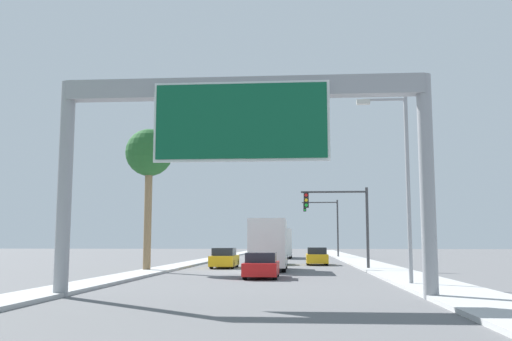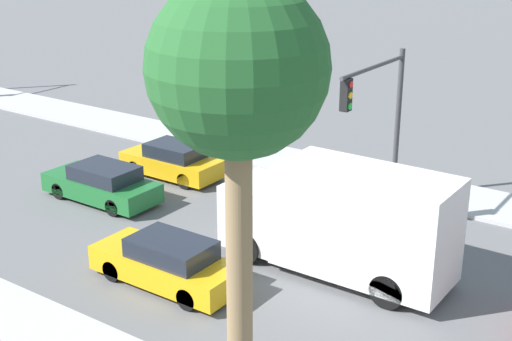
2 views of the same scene
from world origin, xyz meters
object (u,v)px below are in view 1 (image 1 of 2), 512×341
(car_mid_right, at_px, (224,258))
(palm_tree_background, at_px, (149,156))
(car_near_center, at_px, (262,266))
(car_near_right, at_px, (275,257))
(sign_gantry, at_px, (242,128))
(traffic_light_near_intersection, at_px, (345,213))
(car_mid_center, at_px, (317,257))
(street_lamp_right, at_px, (402,173))
(traffic_light_mid_block, at_px, (327,219))
(truck_box_secondary, at_px, (282,243))
(truck_box_primary, at_px, (269,245))

(car_mid_right, height_order, palm_tree_background, palm_tree_background)
(palm_tree_background, bearing_deg, car_near_center, -36.37)
(car_near_right, bearing_deg, sign_gantry, -90.00)
(car_mid_right, relative_size, traffic_light_near_intersection, 0.81)
(car_mid_center, height_order, car_mid_right, car_mid_right)
(car_mid_right, xyz_separation_m, street_lamp_right, (10.09, -16.88, 4.27))
(car_near_right, xyz_separation_m, car_near_center, (0.00, -17.91, -0.03))
(sign_gantry, xyz_separation_m, palm_tree_background, (-7.81, 16.71, 1.58))
(traffic_light_mid_block, bearing_deg, truck_box_secondary, -155.33)
(car_near_right, distance_m, traffic_light_near_intersection, 10.69)
(traffic_light_near_intersection, relative_size, traffic_light_mid_block, 0.81)
(sign_gantry, height_order, traffic_light_mid_block, sign_gantry)
(palm_tree_background, height_order, street_lamp_right, palm_tree_background)
(car_near_right, bearing_deg, traffic_light_near_intersection, -59.36)
(sign_gantry, bearing_deg, palm_tree_background, 115.04)
(car_mid_right, relative_size, truck_box_secondary, 0.54)
(car_near_center, xyz_separation_m, truck_box_primary, (0.00, 7.70, 1.07))
(car_mid_center, height_order, car_near_right, car_mid_center)
(sign_gantry, relative_size, car_near_right, 2.88)
(car_mid_center, relative_size, street_lamp_right, 0.51)
(truck_box_secondary, bearing_deg, car_near_center, -90.00)
(car_near_center, bearing_deg, truck_box_secondary, 90.00)
(car_near_right, height_order, street_lamp_right, street_lamp_right)
(car_near_center, xyz_separation_m, truck_box_secondary, (0.00, 36.63, 1.07))
(car_near_right, height_order, palm_tree_background, palm_tree_background)
(car_near_right, bearing_deg, traffic_light_mid_block, 75.59)
(traffic_light_near_intersection, bearing_deg, palm_tree_background, -165.39)
(car_mid_center, xyz_separation_m, palm_tree_background, (-11.31, -11.74, 6.88))
(car_mid_right, xyz_separation_m, traffic_light_mid_block, (8.96, 27.61, 3.97))
(car_mid_center, bearing_deg, palm_tree_background, -133.92)
(street_lamp_right, bearing_deg, car_mid_center, 97.70)
(car_mid_center, relative_size, car_mid_right, 0.93)
(car_mid_right, distance_m, traffic_light_near_intersection, 9.57)
(sign_gantry, bearing_deg, car_mid_right, 98.85)
(car_mid_right, bearing_deg, traffic_light_near_intersection, -15.36)
(palm_tree_background, bearing_deg, car_near_right, 57.31)
(car_mid_center, distance_m, palm_tree_background, 17.69)
(truck_box_secondary, xyz_separation_m, traffic_light_near_intersection, (5.20, -27.49, 2.16))
(car_near_center, bearing_deg, street_lamp_right, -39.09)
(sign_gantry, height_order, traffic_light_near_intersection, sign_gantry)
(truck_box_primary, bearing_deg, traffic_light_mid_block, 80.16)
(sign_gantry, xyz_separation_m, car_mid_center, (3.50, 28.45, -5.30))
(truck_box_secondary, height_order, traffic_light_mid_block, traffic_light_mid_block)
(palm_tree_background, xyz_separation_m, street_lamp_right, (14.39, -11.10, -2.60))
(traffic_light_near_intersection, bearing_deg, car_mid_right, 164.64)
(car_near_center, relative_size, truck_box_secondary, 0.51)
(car_mid_center, height_order, car_near_center, car_mid_center)
(palm_tree_background, distance_m, street_lamp_right, 18.36)
(car_near_right, height_order, traffic_light_near_intersection, traffic_light_near_intersection)
(car_near_center, height_order, traffic_light_near_intersection, traffic_light_near_intersection)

